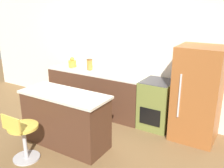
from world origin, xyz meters
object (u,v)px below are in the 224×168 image
stool_chair (23,136)px  mixing_bowl (105,70)px  kettle (72,63)px  oven_range (157,104)px  refrigerator (197,94)px

stool_chair → mixing_bowl: mixing_bowl is taller
kettle → mixing_bowl: kettle is taller
stool_chair → kettle: 2.33m
stool_chair → mixing_bowl: (0.13, 2.11, 0.58)m
kettle → mixing_bowl: (0.89, 0.00, -0.04)m
oven_range → stool_chair: bearing=-122.0°
stool_chair → kettle: (-0.76, 2.11, 0.62)m
oven_range → kettle: bearing=179.5°
oven_range → mixing_bowl: (-1.18, 0.02, 0.52)m
refrigerator → stool_chair: refrigerator is taller
refrigerator → stool_chair: size_ratio=2.08×
oven_range → stool_chair: oven_range is taller
refrigerator → mixing_bowl: bearing=178.1°
oven_range → kettle: (-2.07, 0.02, 0.56)m
kettle → refrigerator: bearing=-1.3°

